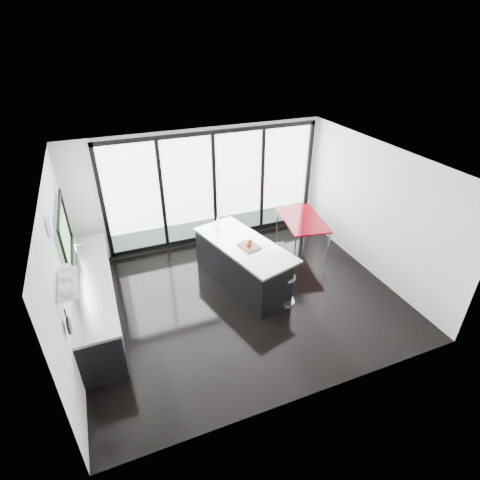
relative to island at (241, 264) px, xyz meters
name	(u,v)px	position (x,y,z in m)	size (l,w,h in m)	color
floor	(241,297)	(-0.18, -0.44, -0.48)	(6.00, 5.00, 0.00)	black
ceiling	(241,163)	(-0.18, -0.44, 2.32)	(6.00, 5.00, 0.00)	white
wall_back	(213,192)	(0.09, 2.03, 0.79)	(6.00, 0.09, 2.80)	silver
wall_front	(313,327)	(-0.18, -2.94, 0.92)	(6.00, 0.00, 2.80)	silver
wall_left	(63,255)	(-3.16, -0.16, 1.08)	(0.26, 5.00, 2.80)	silver
wall_right	(374,210)	(2.82, -0.44, 0.92)	(0.00, 5.00, 2.80)	silver
counter_cabinets	(96,299)	(-2.85, -0.04, -0.02)	(0.69, 3.24, 1.36)	black
island	(241,264)	(0.00, 0.00, 0.00)	(1.56, 2.51, 1.24)	black
bar_stool_near	(286,289)	(0.58, -0.88, -0.18)	(0.39, 0.39, 0.62)	silver
bar_stool_far	(279,266)	(0.81, -0.12, -0.17)	(0.39, 0.39, 0.62)	silver
red_table	(301,234)	(1.85, 0.77, -0.07)	(0.88, 1.53, 0.82)	maroon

